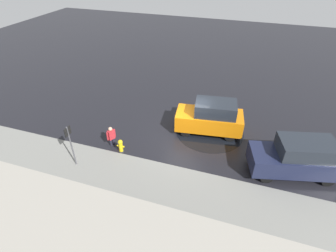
{
  "coord_description": "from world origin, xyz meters",
  "views": [
    {
      "loc": [
        -3.07,
        12.11,
        9.5
      ],
      "look_at": [
        0.78,
        0.48,
        0.9
      ],
      "focal_mm": 28.0,
      "sensor_mm": 36.0,
      "label": 1
    }
  ],
  "objects_px": {
    "pedestrian": "(111,135)",
    "sign_post": "(70,141)",
    "moving_hatchback": "(211,117)",
    "fire_hydrant": "(121,146)",
    "parked_sedan": "(298,158)"
  },
  "relations": [
    {
      "from": "pedestrian",
      "to": "sign_post",
      "type": "xyz_separation_m",
      "value": [
        1.0,
        2.06,
        0.9
      ]
    },
    {
      "from": "moving_hatchback",
      "to": "fire_hydrant",
      "type": "relative_size",
      "value": 5.11
    },
    {
      "from": "parked_sedan",
      "to": "moving_hatchback",
      "type": "bearing_deg",
      "value": -24.79
    },
    {
      "from": "fire_hydrant",
      "to": "sign_post",
      "type": "distance_m",
      "value": 2.69
    },
    {
      "from": "parked_sedan",
      "to": "sign_post",
      "type": "xyz_separation_m",
      "value": [
        10.68,
        2.94,
        0.58
      ]
    },
    {
      "from": "sign_post",
      "to": "fire_hydrant",
      "type": "bearing_deg",
      "value": -136.37
    },
    {
      "from": "moving_hatchback",
      "to": "fire_hydrant",
      "type": "bearing_deg",
      "value": 38.75
    },
    {
      "from": "fire_hydrant",
      "to": "sign_post",
      "type": "bearing_deg",
      "value": 43.63
    },
    {
      "from": "parked_sedan",
      "to": "fire_hydrant",
      "type": "distance_m",
      "value": 9.04
    },
    {
      "from": "fire_hydrant",
      "to": "moving_hatchback",
      "type": "bearing_deg",
      "value": -141.25
    },
    {
      "from": "fire_hydrant",
      "to": "parked_sedan",
      "type": "bearing_deg",
      "value": -171.93
    },
    {
      "from": "moving_hatchback",
      "to": "fire_hydrant",
      "type": "xyz_separation_m",
      "value": [
        4.26,
        3.42,
        -0.63
      ]
    },
    {
      "from": "sign_post",
      "to": "parked_sedan",
      "type": "bearing_deg",
      "value": -164.62
    },
    {
      "from": "moving_hatchback",
      "to": "parked_sedan",
      "type": "relative_size",
      "value": 0.89
    },
    {
      "from": "moving_hatchback",
      "to": "sign_post",
      "type": "xyz_separation_m",
      "value": [
        6.02,
        5.09,
        0.55
      ]
    }
  ]
}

